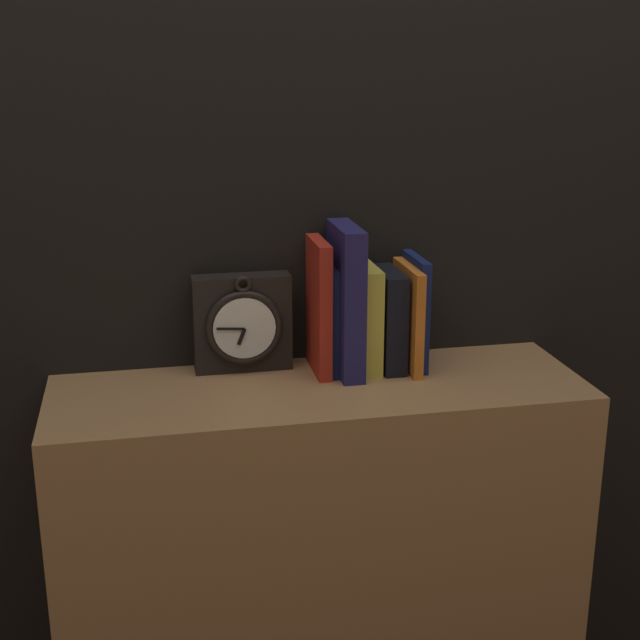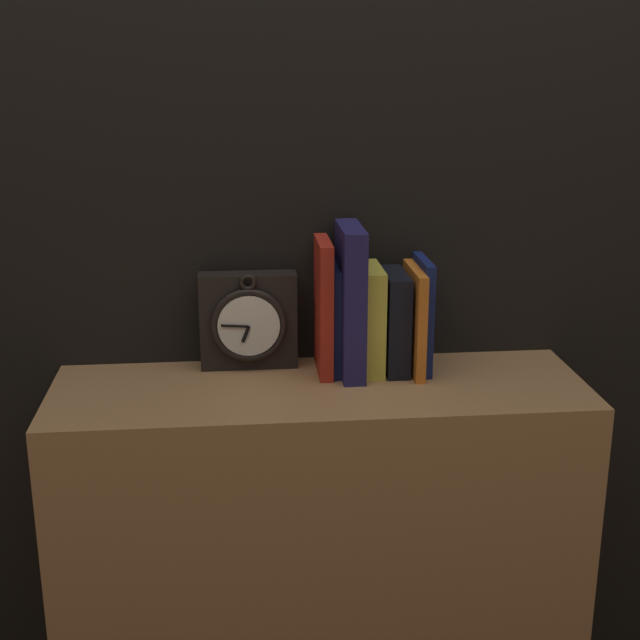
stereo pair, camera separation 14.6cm
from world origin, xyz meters
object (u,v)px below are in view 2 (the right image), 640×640
at_px(book_slot1_navy, 334,319).
at_px(book_slot2_navy, 350,301).
at_px(book_slot3_yellow, 371,319).
at_px(book_slot5_orange, 414,320).
at_px(book_slot4_black, 394,321).
at_px(book_slot6_navy, 422,314).
at_px(clock, 248,321).
at_px(book_slot0_red, 323,307).

bearing_deg(book_slot1_navy, book_slot2_navy, -29.25).
relative_size(book_slot3_yellow, book_slot5_orange, 1.01).
bearing_deg(book_slot4_black, book_slot1_navy, 177.48).
distance_m(book_slot1_navy, book_slot4_black, 0.11).
bearing_deg(book_slot6_navy, book_slot1_navy, 178.60).
relative_size(book_slot4_black, book_slot5_orange, 0.95).
distance_m(book_slot5_orange, book_slot6_navy, 0.02).
height_order(book_slot4_black, book_slot6_navy, book_slot6_navy).
xyz_separation_m(book_slot2_navy, book_slot6_navy, (0.13, 0.01, -0.03)).
bearing_deg(book_slot4_black, book_slot2_navy, -172.61).
bearing_deg(book_slot2_navy, book_slot5_orange, 0.25).
bearing_deg(book_slot4_black, book_slot3_yellow, 178.38).
bearing_deg(book_slot6_navy, clock, 173.82).
bearing_deg(book_slot2_navy, book_slot6_navy, 4.93).
xyz_separation_m(book_slot0_red, book_slot2_navy, (0.05, -0.01, 0.01)).
relative_size(book_slot5_orange, book_slot6_navy, 0.93).
relative_size(book_slot2_navy, book_slot3_yellow, 1.40).
height_order(book_slot1_navy, book_slot4_black, book_slot1_navy).
distance_m(clock, book_slot3_yellow, 0.22).
bearing_deg(book_slot5_orange, book_slot1_navy, 174.07).
height_order(clock, book_slot6_navy, book_slot6_navy).
height_order(book_slot1_navy, book_slot6_navy, book_slot6_navy).
distance_m(book_slot3_yellow, book_slot4_black, 0.04).
bearing_deg(book_slot2_navy, book_slot4_black, 7.39).
xyz_separation_m(book_slot2_navy, book_slot5_orange, (0.11, 0.00, -0.04)).
relative_size(book_slot3_yellow, book_slot4_black, 1.06).
relative_size(book_slot1_navy, book_slot5_orange, 1.02).
xyz_separation_m(book_slot0_red, book_slot6_navy, (0.17, -0.00, -0.02)).
distance_m(book_slot3_yellow, book_slot6_navy, 0.09).
distance_m(book_slot1_navy, book_slot6_navy, 0.16).
bearing_deg(book_slot6_navy, book_slot5_orange, -147.19).
height_order(book_slot5_orange, book_slot6_navy, book_slot6_navy).
distance_m(clock, book_slot2_navy, 0.19).
height_order(clock, book_slot0_red, book_slot0_red).
relative_size(book_slot1_navy, book_slot6_navy, 0.95).
relative_size(book_slot0_red, book_slot2_navy, 0.90).
xyz_separation_m(clock, book_slot6_navy, (0.30, -0.03, 0.01)).
relative_size(book_slot4_black, book_slot6_navy, 0.88).
bearing_deg(clock, book_slot4_black, -7.57).
height_order(book_slot2_navy, book_slot5_orange, book_slot2_navy).
relative_size(book_slot1_navy, book_slot4_black, 1.08).
distance_m(book_slot4_black, book_slot6_navy, 0.05).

